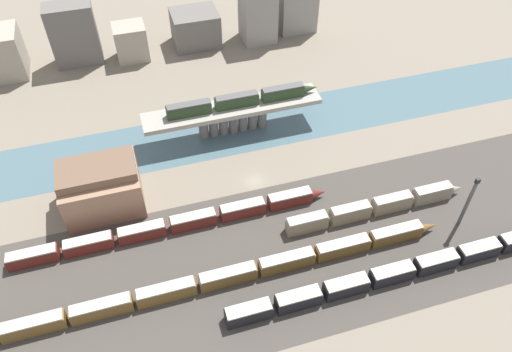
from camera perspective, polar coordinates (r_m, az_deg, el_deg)
ground_plane at (r=128.03m, az=-0.21°, el=-0.59°), size 400.00×400.00×0.00m
railbed_yard at (r=113.53m, az=3.28°, el=-9.00°), size 280.00×42.00×0.01m
river_water at (r=142.68m, az=-2.59°, el=5.20°), size 320.00×19.77×0.01m
bridge at (r=138.69m, az=-2.67°, el=7.17°), size 49.35×8.32×8.64m
train_on_bridge at (r=136.72m, az=-1.62°, el=8.71°), size 42.53×2.68×3.50m
train_yard_near at (r=112.61m, az=15.83°, el=-10.59°), size 76.47×3.16×3.77m
train_yard_mid at (r=107.73m, az=-5.93°, el=-12.02°), size 109.09×2.83×3.74m
train_yard_far at (r=122.84m, az=13.48°, el=-3.46°), size 46.05×2.87×4.12m
train_yard_outer at (r=117.81m, az=-9.36°, el=-5.55°), size 74.60×2.90×3.61m
warehouse_building at (r=124.04m, az=-17.29°, el=-1.15°), size 18.29×14.69×12.72m
signal_tower at (r=122.79m, az=23.06°, el=-2.77°), size 1.00×0.83×15.21m
city_block_far_left at (r=180.30m, az=-27.23°, el=12.33°), size 13.73×13.25×14.80m
city_block_left at (r=176.12m, az=-20.10°, el=14.97°), size 14.77×8.20×20.02m
city_block_center at (r=175.18m, az=-14.09°, el=14.63°), size 10.26×9.21×11.70m
city_block_right at (r=179.41m, az=-6.94°, el=16.44°), size 15.51×12.85×11.61m
city_block_far_right at (r=178.55m, az=0.21°, el=18.40°), size 11.09×11.41×21.42m
city_block_tall at (r=184.96m, az=4.76°, el=19.20°), size 12.96×8.56×21.02m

